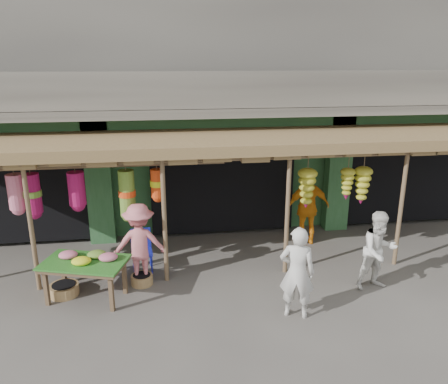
{
  "coord_description": "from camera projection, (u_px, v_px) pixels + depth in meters",
  "views": [
    {
      "loc": [
        -1.52,
        -8.33,
        4.36
      ],
      "look_at": [
        -0.14,
        1.0,
        1.47
      ],
      "focal_mm": 35.0,
      "sensor_mm": 36.0,
      "label": 1
    }
  ],
  "objects": [
    {
      "name": "ground",
      "position": [
        237.0,
        270.0,
        9.37
      ],
      "size": [
        80.0,
        80.0,
        0.0
      ],
      "primitive_type": "plane",
      "color": "#514C47",
      "rests_on": "ground"
    },
    {
      "name": "building",
      "position": [
        209.0,
        93.0,
        12.98
      ],
      "size": [
        16.4,
        6.8,
        7.0
      ],
      "color": "gray",
      "rests_on": "ground"
    },
    {
      "name": "awning",
      "position": [
        226.0,
        145.0,
        9.35
      ],
      "size": [
        14.0,
        2.7,
        2.79
      ],
      "color": "brown",
      "rests_on": "ground"
    },
    {
      "name": "flower_table",
      "position": [
        86.0,
        263.0,
        8.07
      ],
      "size": [
        1.71,
        1.3,
        0.91
      ],
      "rotation": [
        0.0,
        0.0,
        -0.3
      ],
      "color": "brown",
      "rests_on": "ground"
    },
    {
      "name": "blue_chair",
      "position": [
        142.0,
        248.0,
        9.3
      ],
      "size": [
        0.46,
        0.47,
        0.9
      ],
      "rotation": [
        0.0,
        0.0,
        0.09
      ],
      "color": "#1B24B2",
      "rests_on": "ground"
    },
    {
      "name": "basket_mid",
      "position": [
        64.0,
        290.0,
        8.38
      ],
      "size": [
        0.64,
        0.64,
        0.21
      ],
      "primitive_type": "cylinder",
      "rotation": [
        0.0,
        0.0,
        -0.16
      ],
      "color": "#966743",
      "rests_on": "ground"
    },
    {
      "name": "basket_right",
      "position": [
        142.0,
        280.0,
        8.78
      ],
      "size": [
        0.47,
        0.47,
        0.2
      ],
      "primitive_type": "cylinder",
      "rotation": [
        0.0,
        0.0,
        0.07
      ],
      "color": "#936944",
      "rests_on": "ground"
    },
    {
      "name": "person_front",
      "position": [
        297.0,
        273.0,
        7.5
      ],
      "size": [
        0.71,
        0.59,
        1.67
      ],
      "primitive_type": "imported",
      "rotation": [
        0.0,
        0.0,
        2.78
      ],
      "color": "silver",
      "rests_on": "ground"
    },
    {
      "name": "person_right",
      "position": [
        379.0,
        251.0,
        8.44
      ],
      "size": [
        0.83,
        0.68,
        1.59
      ],
      "primitive_type": "imported",
      "rotation": [
        0.0,
        0.0,
        0.11
      ],
      "color": "white",
      "rests_on": "ground"
    },
    {
      "name": "person_vendor",
      "position": [
        308.0,
        207.0,
        10.49
      ],
      "size": [
        1.12,
        0.54,
        1.86
      ],
      "primitive_type": "imported",
      "rotation": [
        0.0,
        0.0,
        3.22
      ],
      "color": "orange",
      "rests_on": "ground"
    },
    {
      "name": "person_shopper",
      "position": [
        140.0,
        244.0,
        8.66
      ],
      "size": [
        1.08,
        0.63,
        1.67
      ],
      "primitive_type": "imported",
      "rotation": [
        0.0,
        0.0,
        3.15
      ],
      "color": "#DA737B",
      "rests_on": "ground"
    }
  ]
}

